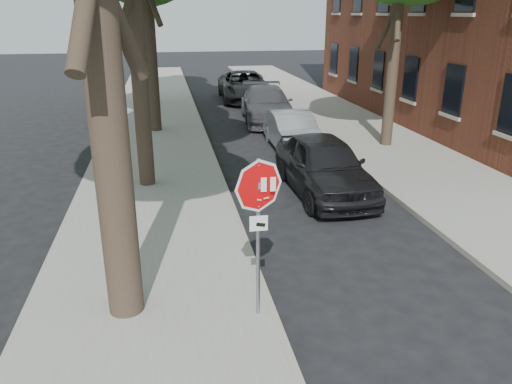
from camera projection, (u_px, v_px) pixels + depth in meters
ground at (299, 315)px, 8.26m from camera, size 120.00×120.00×0.00m
sidewalk_left at (153, 143)px, 18.92m from camera, size 4.00×55.00×0.12m
sidewalk_right at (365, 134)px, 20.36m from camera, size 4.00×55.00×0.12m
curb_left at (207, 140)px, 19.26m from camera, size 0.12×55.00×0.13m
curb_right at (317, 136)px, 20.01m from camera, size 0.12×55.00×0.13m
stop_sign at (259, 209)px, 7.45m from camera, size 0.76×0.34×2.61m
car_a at (324, 165)px, 13.59m from camera, size 1.99×4.72×1.59m
car_b at (292, 131)px, 18.03m from camera, size 1.48×4.14×1.36m
car_c at (267, 105)px, 22.68m from camera, size 2.64×5.53×1.55m
car_d at (245, 86)px, 28.12m from camera, size 2.96×5.98×1.63m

